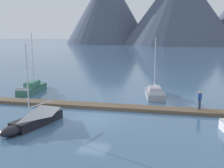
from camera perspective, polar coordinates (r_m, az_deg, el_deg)
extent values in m
plane|color=#426689|center=(23.42, -3.78, -7.32)|extent=(700.00, 700.00, 0.00)
cone|color=#424C60|center=(220.18, -0.89, 15.32)|extent=(63.56, 63.56, 54.16)
cone|color=#424C60|center=(200.24, 13.61, 15.24)|extent=(76.05, 76.05, 51.80)
cube|color=brown|center=(27.06, -1.08, -4.58)|extent=(28.67, 2.56, 0.30)
cylinder|color=#38383D|center=(26.44, -1.43, -5.00)|extent=(27.48, 1.15, 0.24)
cylinder|color=#38383D|center=(27.69, -0.75, -4.30)|extent=(27.48, 1.15, 0.24)
cube|color=#336B56|center=(35.62, -15.95, -1.04)|extent=(2.34, 5.80, 0.73)
ellipsoid|color=#336B56|center=(38.48, -14.13, -0.15)|extent=(1.60, 2.00, 0.69)
cube|color=#163027|center=(35.56, -15.98, -0.53)|extent=(2.36, 5.69, 0.06)
cylinder|color=silver|center=(35.71, -15.84, 4.80)|extent=(0.10, 0.10, 6.43)
cylinder|color=silver|center=(34.44, -16.75, 0.69)|extent=(0.52, 3.38, 0.08)
cube|color=#3A7560|center=(35.63, -15.92, 0.04)|extent=(1.45, 2.66, 0.59)
cube|color=silver|center=(33.07, -17.85, -1.02)|extent=(1.45, 0.29, 0.36)
cube|color=black|center=(22.88, -14.89, -7.15)|extent=(2.30, 4.90, 0.71)
ellipsoid|color=black|center=(21.05, -19.79, -8.94)|extent=(1.53, 2.11, 0.67)
cube|color=black|center=(22.79, -14.93, -6.39)|extent=(2.32, 4.82, 0.06)
cylinder|color=silver|center=(21.54, -16.80, 0.36)|extent=(0.10, 0.10, 5.62)
cylinder|color=silver|center=(22.89, -14.27, -3.95)|extent=(0.62, 2.62, 0.08)
pyramid|color=silver|center=(22.92, -14.39, -5.11)|extent=(2.35, 4.03, 0.81)
cube|color=#93939E|center=(31.93, 8.66, -2.04)|extent=(2.84, 5.15, 0.71)
ellipsoid|color=#93939E|center=(34.58, 8.21, -1.09)|extent=(1.88, 1.88, 0.68)
cube|color=#424247|center=(31.87, 8.68, -1.48)|extent=(2.86, 5.07, 0.06)
cylinder|color=silver|center=(31.93, 8.72, 4.01)|extent=(0.10, 0.10, 5.94)
cylinder|color=silver|center=(30.91, 8.87, -0.31)|extent=(0.64, 2.66, 0.08)
cube|color=#A0A0AB|center=(31.93, 8.67, -0.96)|extent=(1.73, 2.42, 0.46)
cube|color=silver|center=(29.53, 9.15, -1.97)|extent=(1.66, 0.45, 0.36)
cylinder|color=#384256|center=(26.44, 17.24, -4.09)|extent=(0.14, 0.14, 0.86)
cylinder|color=#384256|center=(26.68, 17.46, -3.98)|extent=(0.14, 0.14, 0.86)
cube|color=#234793|center=(26.40, 17.43, -2.50)|extent=(0.36, 0.44, 0.60)
sphere|color=tan|center=(26.31, 17.48, -1.61)|extent=(0.22, 0.22, 0.22)
cylinder|color=#234793|center=(26.18, 17.21, -2.74)|extent=(0.09, 0.09, 0.62)
cylinder|color=#234793|center=(26.64, 17.63, -2.55)|extent=(0.09, 0.09, 0.62)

